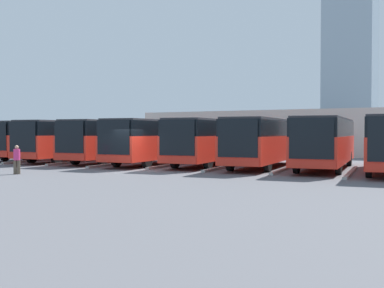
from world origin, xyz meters
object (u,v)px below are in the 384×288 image
(bus_2, at_px, (264,140))
(bus_3, at_px, (211,140))
(pedestrian, at_px, (17,159))
(bus_4, at_px, (156,139))
(bus_7, at_px, (46,138))
(bus_1, at_px, (326,141))
(bus_6, at_px, (74,139))
(bus_5, at_px, (116,139))

(bus_2, height_order, bus_3, same)
(bus_2, xyz_separation_m, pedestrian, (10.17, 11.47, -0.93))
(bus_3, bearing_deg, bus_4, 6.71)
(bus_2, distance_m, bus_4, 8.01)
(bus_7, bearing_deg, bus_1, 173.74)
(bus_3, height_order, bus_4, same)
(bus_2, relative_size, bus_6, 1.00)
(bus_1, height_order, bus_7, same)
(bus_5, distance_m, pedestrian, 11.29)
(bus_4, bearing_deg, bus_2, 178.85)
(bus_2, height_order, bus_6, same)
(bus_2, xyz_separation_m, bus_5, (11.96, 0.36, 0.00))
(bus_3, distance_m, bus_4, 4.09)
(bus_3, height_order, bus_6, same)
(bus_1, relative_size, bus_3, 1.00)
(bus_3, xyz_separation_m, bus_5, (7.97, 0.55, 0.00))
(bus_7, bearing_deg, bus_6, 161.04)
(bus_5, xyz_separation_m, bus_7, (7.97, -0.53, 0.00))
(bus_2, bearing_deg, bus_1, 177.30)
(bus_5, distance_m, bus_6, 4.00)
(bus_2, relative_size, pedestrian, 7.46)
(bus_3, bearing_deg, bus_6, -2.18)
(bus_1, xyz_separation_m, bus_3, (7.97, 0.08, 0.00))
(bus_5, relative_size, bus_6, 1.00)
(bus_5, bearing_deg, bus_3, 177.45)
(bus_7, height_order, pedestrian, bus_7)
(bus_3, distance_m, bus_5, 7.99)
(bus_6, height_order, pedestrian, bus_6)
(bus_2, distance_m, bus_5, 11.96)
(bus_6, relative_size, pedestrian, 7.46)
(bus_5, height_order, pedestrian, bus_5)
(bus_4, bearing_deg, bus_5, -12.01)
(bus_2, distance_m, pedestrian, 15.36)
(bus_3, distance_m, pedestrian, 13.23)
(bus_7, bearing_deg, bus_4, 169.13)
(bus_4, relative_size, bus_7, 1.00)
(bus_1, height_order, bus_5, same)
(bus_1, relative_size, bus_4, 1.00)
(bus_6, height_order, bus_7, same)
(bus_2, bearing_deg, bus_6, -3.94)
(bus_7, bearing_deg, pedestrian, 123.48)
(bus_2, bearing_deg, pedestrian, 41.94)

